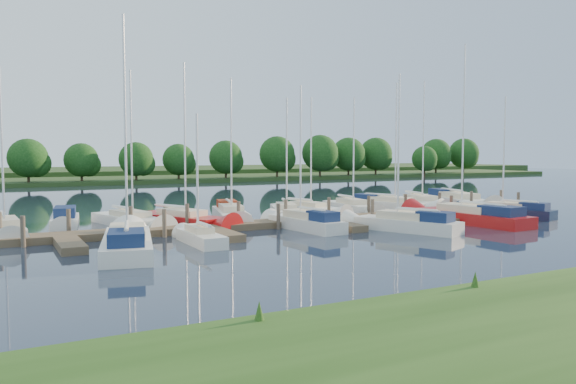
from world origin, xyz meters
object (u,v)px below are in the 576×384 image
motorboat (65,221)px  sailboat_n_5 (286,214)px  dock (323,222)px  sailboat_s_2 (304,224)px  sailboat_n_0 (4,232)px

motorboat → sailboat_n_5: size_ratio=0.62×
dock → sailboat_n_5: bearing=92.7°
dock → sailboat_s_2: 2.72m
dock → sailboat_n_0: (-18.75, 4.07, 0.07)m
motorboat → dock: bearing=163.1°
motorboat → sailboat_s_2: bearing=154.5°
sailboat_n_0 → sailboat_s_2: 17.41m
sailboat_n_0 → sailboat_s_2: (16.50, -5.58, 0.07)m
sailboat_n_5 → sailboat_s_2: 6.58m
dock → motorboat: (-15.16, 7.29, 0.13)m
dock → sailboat_n_5: 4.75m
dock → sailboat_s_2: bearing=-146.1°
motorboat → sailboat_s_2: (12.91, -8.80, 0.01)m
sailboat_n_0 → motorboat: bearing=-141.3°
dock → sailboat_s_2: size_ratio=4.28×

